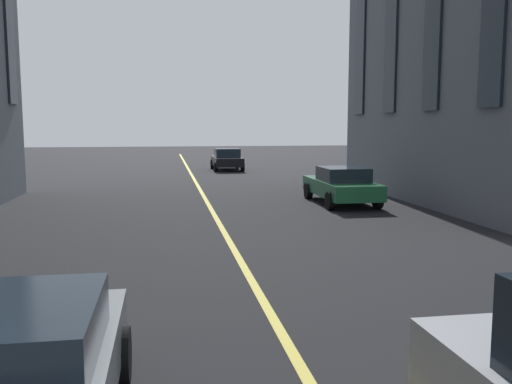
% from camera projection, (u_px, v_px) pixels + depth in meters
% --- Properties ---
extents(lane_centre_line, '(80.00, 0.16, 0.01)m').
position_uv_depth(lane_centre_line, '(221.00, 227.00, 15.78)').
color(lane_centre_line, '#D8C64C').
rests_on(lane_centre_line, ground_plane).
extents(car_green_mid, '(4.40, 1.95, 1.37)m').
position_uv_depth(car_green_mid, '(342.00, 185.00, 20.41)').
color(car_green_mid, '#1E6038').
rests_on(car_green_mid, ground_plane).
extents(car_black_parked_b, '(3.90, 1.89, 1.40)m').
position_uv_depth(car_black_parked_b, '(227.00, 159.00, 35.59)').
color(car_black_parked_b, black).
rests_on(car_black_parked_b, ground_plane).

